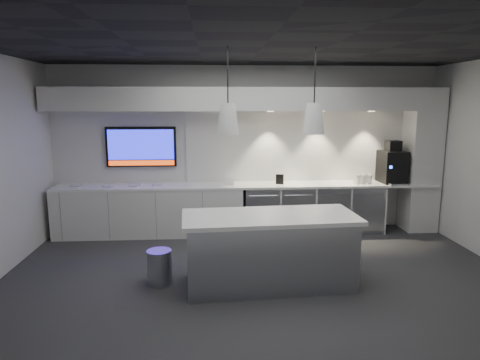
{
  "coord_description": "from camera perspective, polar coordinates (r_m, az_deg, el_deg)",
  "views": [
    {
      "loc": [
        -0.62,
        -5.33,
        2.34
      ],
      "look_at": [
        -0.2,
        1.1,
        1.17
      ],
      "focal_mm": 32.0,
      "sensor_mm": 36.0,
      "label": 1
    }
  ],
  "objects": [
    {
      "name": "floor",
      "position": [
        5.85,
        2.74,
        -13.32
      ],
      "size": [
        7.0,
        7.0,
        0.0
      ],
      "primitive_type": "plane",
      "color": "#313134",
      "rests_on": "ground"
    },
    {
      "name": "ceiling",
      "position": [
        5.41,
        3.02,
        17.25
      ],
      "size": [
        7.0,
        7.0,
        0.0
      ],
      "primitive_type": "plane",
      "rotation": [
        3.14,
        0.0,
        0.0
      ],
      "color": "black",
      "rests_on": "wall_back"
    },
    {
      "name": "wall_back",
      "position": [
        7.9,
        0.81,
        4.15
      ],
      "size": [
        7.0,
        0.0,
        7.0
      ],
      "primitive_type": "plane",
      "rotation": [
        1.57,
        0.0,
        0.0
      ],
      "color": "silver",
      "rests_on": "floor"
    },
    {
      "name": "wall_front",
      "position": [
        3.02,
        8.3,
        -6.05
      ],
      "size": [
        7.0,
        0.0,
        7.0
      ],
      "primitive_type": "plane",
      "rotation": [
        -1.57,
        0.0,
        0.0
      ],
      "color": "silver",
      "rests_on": "floor"
    },
    {
      "name": "back_counter",
      "position": [
        7.67,
        0.99,
        -0.72
      ],
      "size": [
        6.8,
        0.65,
        0.04
      ],
      "primitive_type": "cube",
      "color": "white",
      "rests_on": "left_base_cabinets"
    },
    {
      "name": "left_base_cabinets",
      "position": [
        7.83,
        -11.93,
        -4.09
      ],
      "size": [
        3.3,
        0.63,
        0.86
      ],
      "primitive_type": "cube",
      "color": "silver",
      "rests_on": "floor"
    },
    {
      "name": "fridge_unit_a",
      "position": [
        7.79,
        2.81,
        -3.98
      ],
      "size": [
        0.6,
        0.61,
        0.85
      ],
      "primitive_type": "cube",
      "color": "#9B9EA4",
      "rests_on": "floor"
    },
    {
      "name": "fridge_unit_b",
      "position": [
        7.89,
        7.38,
        -3.88
      ],
      "size": [
        0.6,
        0.61,
        0.85
      ],
      "primitive_type": "cube",
      "color": "#9B9EA4",
      "rests_on": "floor"
    },
    {
      "name": "fridge_unit_c",
      "position": [
        8.03,
        11.8,
        -3.76
      ],
      "size": [
        0.6,
        0.61,
        0.85
      ],
      "primitive_type": "cube",
      "color": "#9B9EA4",
      "rests_on": "floor"
    },
    {
      "name": "fridge_unit_d",
      "position": [
        8.22,
        16.05,
        -3.62
      ],
      "size": [
        0.6,
        0.61,
        0.85
      ],
      "primitive_type": "cube",
      "color": "#9B9EA4",
      "rests_on": "floor"
    },
    {
      "name": "backsplash",
      "position": [
        8.06,
        9.39,
        4.5
      ],
      "size": [
        4.6,
        0.03,
        1.3
      ],
      "primitive_type": "cube",
      "color": "silver",
      "rests_on": "wall_back"
    },
    {
      "name": "soffit",
      "position": [
        7.56,
        1.01,
        10.71
      ],
      "size": [
        6.9,
        0.6,
        0.4
      ],
      "primitive_type": "cube",
      "color": "silver",
      "rests_on": "wall_back"
    },
    {
      "name": "column",
      "position": [
        8.51,
        23.03,
        2.42
      ],
      "size": [
        0.55,
        0.55,
        2.6
      ],
      "primitive_type": "cube",
      "color": "silver",
      "rests_on": "floor"
    },
    {
      "name": "wall_tv",
      "position": [
        7.92,
        -13.03,
        4.34
      ],
      "size": [
        1.25,
        0.07,
        0.72
      ],
      "color": "black",
      "rests_on": "wall_back"
    },
    {
      "name": "island",
      "position": [
        5.59,
        3.94,
        -9.27
      ],
      "size": [
        2.27,
        1.08,
        0.94
      ],
      "rotation": [
        0.0,
        0.0,
        0.06
      ],
      "color": "#9B9EA4",
      "rests_on": "floor"
    },
    {
      "name": "bin",
      "position": [
        5.79,
        -10.68,
        -11.35
      ],
      "size": [
        0.39,
        0.39,
        0.45
      ],
      "primitive_type": "cylinder",
      "rotation": [
        0.0,
        0.0,
        -0.23
      ],
      "color": "#9B9EA4",
      "rests_on": "floor"
    },
    {
      "name": "coffee_machine",
      "position": [
        8.29,
        19.63,
        1.86
      ],
      "size": [
        0.44,
        0.61,
        0.77
      ],
      "rotation": [
        0.0,
        0.0,
        0.05
      ],
      "color": "black",
      "rests_on": "back_counter"
    },
    {
      "name": "sign_black",
      "position": [
        7.69,
        5.32,
        0.1
      ],
      "size": [
        0.14,
        0.06,
        0.18
      ],
      "primitive_type": "cube",
      "rotation": [
        0.0,
        0.0,
        -0.27
      ],
      "color": "black",
      "rests_on": "back_counter"
    },
    {
      "name": "sign_white",
      "position": [
        7.56,
        -1.49,
        -0.18
      ],
      "size": [
        0.18,
        0.03,
        0.14
      ],
      "primitive_type": "cube",
      "rotation": [
        0.0,
        0.0,
        -0.07
      ],
      "color": "white",
      "rests_on": "back_counter"
    },
    {
      "name": "cup_cluster",
      "position": [
        8.05,
        16.05,
        0.14
      ],
      "size": [
        0.3,
        0.19,
        0.16
      ],
      "primitive_type": null,
      "color": "silver",
      "rests_on": "back_counter"
    },
    {
      "name": "tray_a",
      "position": [
        8.0,
        -20.96,
        -0.7
      ],
      "size": [
        0.18,
        0.18,
        0.02
      ],
      "primitive_type": "cube",
      "rotation": [
        0.0,
        0.0,
        -0.14
      ],
      "color": "#BEBEBE",
      "rests_on": "back_counter"
    },
    {
      "name": "tray_b",
      "position": [
        7.78,
        -17.16,
        -0.78
      ],
      "size": [
        0.18,
        0.18,
        0.02
      ],
      "primitive_type": "cube",
      "rotation": [
        0.0,
        0.0,
        -0.14
      ],
      "color": "#BEBEBE",
      "rests_on": "back_counter"
    },
    {
      "name": "tray_c",
      "position": [
        7.7,
        -13.9,
        -0.73
      ],
      "size": [
        0.19,
        0.19,
        0.02
      ],
      "primitive_type": "cube",
      "rotation": [
        0.0,
        0.0,
        -0.23
      ],
      "color": "#BEBEBE",
      "rests_on": "back_counter"
    },
    {
      "name": "tray_d",
      "position": [
        7.7,
        -11.02,
        -0.62
      ],
      "size": [
        0.19,
        0.19,
        0.02
      ],
      "primitive_type": "cube",
      "rotation": [
        0.0,
        0.0,
        0.25
      ],
      "color": "#BEBEBE",
      "rests_on": "back_counter"
    },
    {
      "name": "pendant_left",
      "position": [
        5.23,
        -1.61,
        8.21
      ],
      "size": [
        0.26,
        0.26,
        1.08
      ],
      "color": "silver",
      "rests_on": "ceiling"
    },
    {
      "name": "pendant_right",
      "position": [
        5.37,
        9.8,
        8.12
      ],
      "size": [
        0.26,
        0.26,
        1.08
      ],
      "color": "silver",
      "rests_on": "ceiling"
    }
  ]
}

